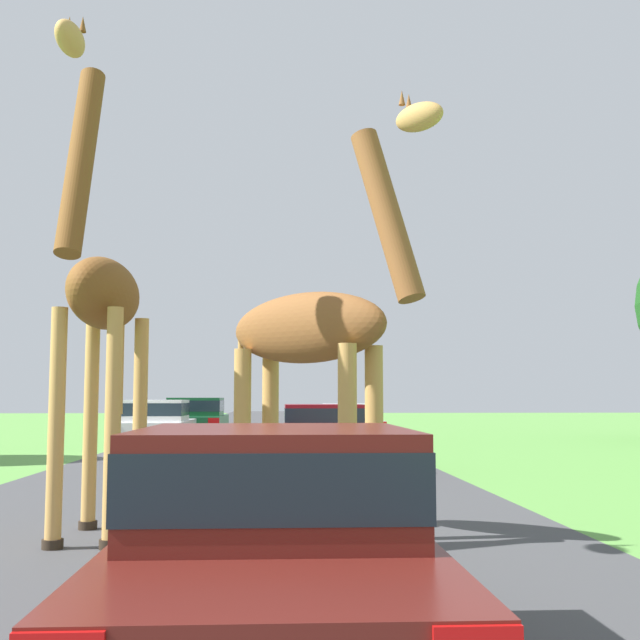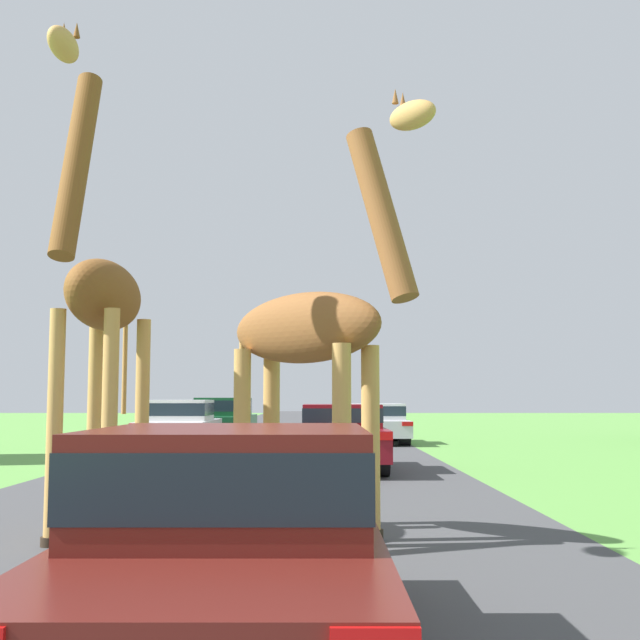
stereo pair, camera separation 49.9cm
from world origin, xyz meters
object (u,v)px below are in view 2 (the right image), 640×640
Objects in this scene: giraffe_near_road at (316,339)px; giraffe_companion at (102,304)px; car_lead_maroon at (234,537)px; car_queue_left at (226,420)px; car_verge_right at (182,426)px; car_far_ahead at (379,422)px; car_queue_right at (344,435)px.

giraffe_companion reaches higher than giraffe_near_road.
car_lead_maroon is (-0.45, -4.14, -1.46)m from giraffe_near_road.
car_queue_left is 4.84m from car_verge_right.
car_verge_right is (-3.14, 16.26, 0.07)m from car_lead_maroon.
car_far_ahead is 1.07× the size of car_verge_right.
car_queue_left is at bearing -127.70° from giraffe_near_road.
car_queue_left is at bearing 83.31° from car_verge_right.
giraffe_companion is 17.14m from car_queue_left.
giraffe_companion reaches higher than car_queue_right.
car_far_ahead is (2.43, 22.14, -0.00)m from car_lead_maroon.
car_queue_right is 5.81m from car_verge_right.
car_queue_left reaches higher than car_far_ahead.
giraffe_companion reaches higher than car_lead_maroon.
car_verge_right reaches higher than car_far_ahead.
car_lead_maroon reaches higher than car_far_ahead.
car_verge_right is (-5.57, -5.88, 0.07)m from car_far_ahead.
car_queue_left is (-3.03, 16.92, -1.37)m from giraffe_near_road.
car_far_ahead is at bearing 46.55° from car_verge_right.
giraffe_near_road is 8.15m from car_queue_right.
car_queue_right is (0.52, 8.01, -1.42)m from giraffe_near_road.
giraffe_companion is 18.72m from car_far_ahead.
giraffe_near_road is at bearing 83.76° from car_lead_maroon.
giraffe_companion is 12.42m from car_verge_right.
car_verge_right is (-0.56, -4.80, -0.02)m from car_queue_left.
car_queue_left is (-2.58, 21.06, 0.09)m from car_lead_maroon.
giraffe_near_road reaches higher than car_queue_left.
car_queue_right is 0.93× the size of car_queue_left.
giraffe_companion is at bearing -84.31° from car_verge_right.
car_verge_right is at bearing -96.69° from car_queue_left.
car_lead_maroon is 0.87× the size of car_queue_left.
car_lead_maroon is at bearing -94.56° from car_queue_right.
giraffe_companion is (-2.37, -0.11, 0.38)m from giraffe_near_road.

